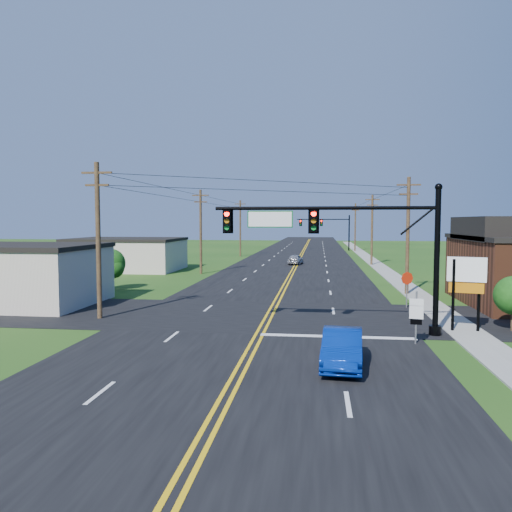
# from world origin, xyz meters

# --- Properties ---
(ground) EXTENTS (260.00, 260.00, 0.00)m
(ground) POSITION_xyz_m (0.00, 0.00, 0.00)
(ground) COLOR #184012
(ground) RESTS_ON ground
(road_main) EXTENTS (16.00, 220.00, 0.04)m
(road_main) POSITION_xyz_m (0.00, 50.00, 0.02)
(road_main) COLOR black
(road_main) RESTS_ON ground
(road_cross) EXTENTS (70.00, 10.00, 0.04)m
(road_cross) POSITION_xyz_m (0.00, 12.00, 0.02)
(road_cross) COLOR black
(road_cross) RESTS_ON ground
(sidewalk) EXTENTS (2.00, 160.00, 0.08)m
(sidewalk) POSITION_xyz_m (10.50, 40.00, 0.04)
(sidewalk) COLOR gray
(sidewalk) RESTS_ON ground
(signal_mast_main) EXTENTS (11.30, 0.60, 7.48)m
(signal_mast_main) POSITION_xyz_m (4.34, 8.00, 4.75)
(signal_mast_main) COLOR black
(signal_mast_main) RESTS_ON ground
(signal_mast_far) EXTENTS (10.98, 0.60, 7.48)m
(signal_mast_far) POSITION_xyz_m (4.44, 80.00, 4.55)
(signal_mast_far) COLOR black
(signal_mast_far) RESTS_ON ground
(cream_bldg_near) EXTENTS (10.20, 8.20, 4.10)m
(cream_bldg_near) POSITION_xyz_m (-17.00, 14.00, 2.06)
(cream_bldg_near) COLOR beige
(cream_bldg_near) RESTS_ON ground
(cream_bldg_far) EXTENTS (12.20, 9.20, 3.70)m
(cream_bldg_far) POSITION_xyz_m (-19.00, 38.00, 1.86)
(cream_bldg_far) COLOR beige
(cream_bldg_far) RESTS_ON ground
(utility_pole_left_a) EXTENTS (1.80, 0.28, 9.00)m
(utility_pole_left_a) POSITION_xyz_m (-9.50, 10.00, 4.72)
(utility_pole_left_a) COLOR #342217
(utility_pole_left_a) RESTS_ON ground
(utility_pole_left_b) EXTENTS (1.80, 0.28, 9.00)m
(utility_pole_left_b) POSITION_xyz_m (-9.50, 35.00, 4.72)
(utility_pole_left_b) COLOR #342217
(utility_pole_left_b) RESTS_ON ground
(utility_pole_left_c) EXTENTS (1.80, 0.28, 9.00)m
(utility_pole_left_c) POSITION_xyz_m (-9.50, 62.00, 4.72)
(utility_pole_left_c) COLOR #342217
(utility_pole_left_c) RESTS_ON ground
(utility_pole_right_a) EXTENTS (1.80, 0.28, 9.00)m
(utility_pole_right_a) POSITION_xyz_m (9.80, 22.00, 4.72)
(utility_pole_right_a) COLOR #342217
(utility_pole_right_a) RESTS_ON ground
(utility_pole_right_b) EXTENTS (1.80, 0.28, 9.00)m
(utility_pole_right_b) POSITION_xyz_m (9.80, 48.00, 4.72)
(utility_pole_right_b) COLOR #342217
(utility_pole_right_b) RESTS_ON ground
(utility_pole_right_c) EXTENTS (1.80, 0.28, 9.00)m
(utility_pole_right_c) POSITION_xyz_m (9.80, 78.00, 4.72)
(utility_pole_right_c) COLOR #342217
(utility_pole_right_c) RESTS_ON ground
(tree_right_back) EXTENTS (3.00, 3.00, 4.10)m
(tree_right_back) POSITION_xyz_m (16.00, 26.00, 2.60)
(tree_right_back) COLOR #342217
(tree_right_back) RESTS_ON ground
(tree_left) EXTENTS (2.40, 2.40, 3.37)m
(tree_left) POSITION_xyz_m (-14.00, 22.00, 2.16)
(tree_left) COLOR #342217
(tree_left) RESTS_ON ground
(blue_car) EXTENTS (1.79, 4.39, 1.41)m
(blue_car) POSITION_xyz_m (4.00, 2.06, 0.71)
(blue_car) COLOR #062792
(blue_car) RESTS_ON ground
(distant_car) EXTENTS (2.12, 4.08, 1.33)m
(distant_car) POSITION_xyz_m (0.06, 47.55, 0.66)
(distant_car) COLOR #9D9DA1
(distant_car) RESTS_ON ground
(route_sign) EXTENTS (0.61, 0.15, 2.47)m
(route_sign) POSITION_xyz_m (7.50, 5.98, 1.44)
(route_sign) COLOR slate
(route_sign) RESTS_ON ground
(stop_sign) EXTENTS (0.80, 0.35, 2.38)m
(stop_sign) POSITION_xyz_m (8.76, 15.84, 1.72)
(stop_sign) COLOR slate
(stop_sign) RESTS_ON ground
(pylon_sign) EXTENTS (1.87, 0.76, 3.84)m
(pylon_sign) POSITION_xyz_m (10.50, 9.00, 2.80)
(pylon_sign) COLOR black
(pylon_sign) RESTS_ON ground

